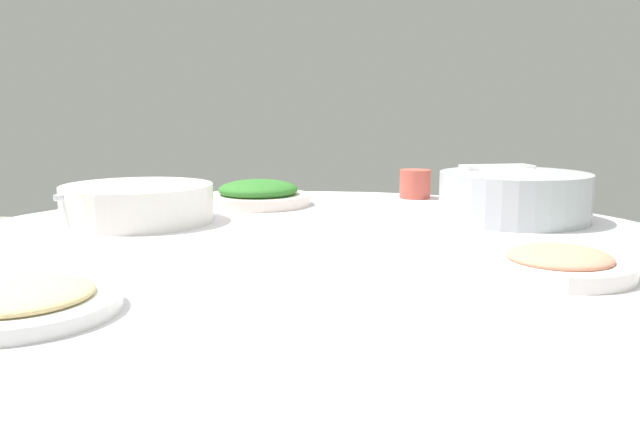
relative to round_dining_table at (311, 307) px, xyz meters
The scene contains 7 objects.
round_dining_table is the anchor object (origin of this frame).
rice_bowl 0.49m from the round_dining_table, 132.92° to the left, with size 0.30×0.30×0.10m.
soup_bowl 0.42m from the round_dining_table, 106.46° to the right, with size 0.29×0.29×0.07m.
dish_greens 0.47m from the round_dining_table, 149.67° to the right, with size 0.24×0.24×0.06m.
dish_noodles 0.50m from the round_dining_table, 26.17° to the right, with size 0.22×0.22×0.04m.
dish_shrimp 0.42m from the round_dining_table, 71.82° to the left, with size 0.20×0.20×0.04m.
tea_cup_far 0.62m from the round_dining_table, 168.62° to the left, with size 0.08×0.08×0.07m, color #C14F40.
Camera 1 is at (1.02, 0.26, 0.99)m, focal length 36.05 mm.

